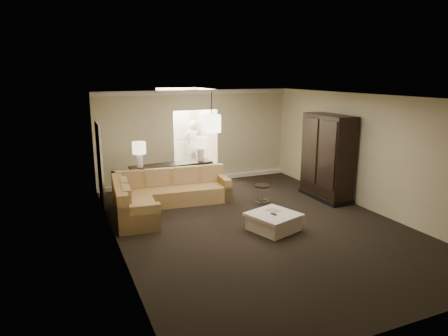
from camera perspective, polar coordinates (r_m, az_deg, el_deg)
name	(u,v)px	position (r m, az deg, el deg)	size (l,w,h in m)	color
ground	(257,225)	(8.97, 4.76, -8.07)	(8.00, 8.00, 0.00)	black
wall_back	(196,137)	(12.16, -4.01, 4.48)	(6.00, 0.04, 2.80)	beige
wall_front	(411,228)	(5.52, 25.13, -7.74)	(6.00, 0.04, 2.80)	beige
wall_left	(115,177)	(7.64, -15.32, -1.27)	(0.04, 8.00, 2.80)	beige
wall_right	(368,152)	(10.30, 19.84, 2.10)	(0.04, 8.00, 2.80)	beige
ceiling	(260,97)	(8.36, 5.14, 10.10)	(6.00, 8.00, 0.02)	silver
crown_molding	(196,92)	(11.98, -4.03, 10.75)	(6.00, 0.10, 0.12)	silver
baseboard	(197,180)	(12.39, -3.83, -1.68)	(6.00, 0.10, 0.12)	silver
side_door	(100,165)	(10.43, -17.28, 0.47)	(0.05, 0.90, 2.10)	white
foyer	(183,134)	(13.44, -5.91, 4.86)	(1.44, 2.02, 2.80)	beige
sectional_sofa	(161,195)	(9.97, -9.03, -3.82)	(3.13, 2.42, 0.88)	brown
coffee_table	(273,222)	(8.64, 7.07, -7.60)	(1.18, 1.18, 0.39)	silver
console_table	(172,176)	(11.04, -7.46, -1.17)	(2.29, 0.68, 0.87)	black
armoire	(327,159)	(10.84, 14.51, 1.25)	(0.67, 1.56, 2.24)	black
drink_table	(262,191)	(10.20, 5.50, -3.23)	(0.41, 0.41, 0.52)	black
table_lamp_left	(139,150)	(10.61, -12.02, 2.48)	(0.35, 0.35, 0.67)	white
table_lamp_right	(201,145)	(11.19, -3.37, 3.30)	(0.35, 0.35, 0.67)	white
pendant_light	(212,123)	(10.88, -1.76, 6.40)	(0.38, 0.38, 1.09)	black
person	(193,142)	(13.87, -4.42, 3.70)	(0.69, 0.46, 1.90)	beige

